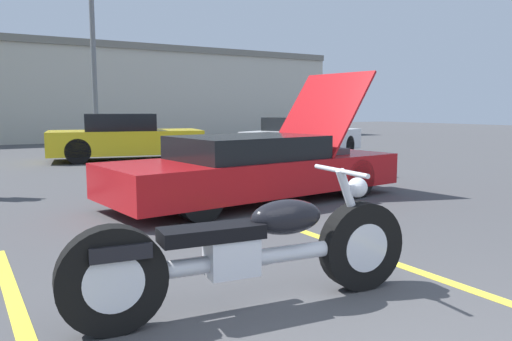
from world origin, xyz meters
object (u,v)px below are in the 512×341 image
at_px(parked_car_right_row, 304,138).
at_px(parked_car_mid_row, 125,138).
at_px(show_car_hood_open, 258,167).
at_px(spectator_by_show_car, 334,128).
at_px(motorcycle, 249,252).
at_px(light_pole, 94,19).

relative_size(parked_car_right_row, parked_car_mid_row, 1.03).
relative_size(show_car_hood_open, spectator_by_show_car, 2.83).
height_order(motorcycle, show_car_hood_open, show_car_hood_open).
distance_m(light_pole, show_car_hood_open, 12.49).
distance_m(parked_car_right_row, spectator_by_show_car, 4.33).
relative_size(motorcycle, show_car_hood_open, 0.54).
bearing_deg(parked_car_mid_row, light_pole, 97.75).
height_order(motorcycle, spectator_by_show_car, spectator_by_show_car).
height_order(light_pole, parked_car_mid_row, light_pole).
bearing_deg(light_pole, motorcycle, -100.06).
bearing_deg(parked_car_mid_row, parked_car_right_row, -9.06).
distance_m(parked_car_mid_row, spectator_by_show_car, 6.41).
height_order(light_pole, show_car_hood_open, light_pole).
relative_size(parked_car_right_row, spectator_by_show_car, 2.63).
height_order(motorcycle, parked_car_mid_row, parked_car_mid_row).
height_order(light_pole, motorcycle, light_pole).
xyz_separation_m(show_car_hood_open, parked_car_right_row, (4.97, 5.47, 0.04)).
xyz_separation_m(light_pole, parked_car_mid_row, (-0.35, -4.41, -3.99)).
xyz_separation_m(light_pole, show_car_hood_open, (-0.44, -11.79, -4.08)).
distance_m(parked_car_right_row, parked_car_mid_row, 5.25).
relative_size(show_car_hood_open, parked_car_right_row, 1.08).
xyz_separation_m(parked_car_right_row, spectator_by_show_car, (-2.02, -3.80, 0.47)).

